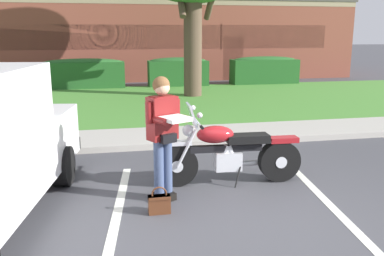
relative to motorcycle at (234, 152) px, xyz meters
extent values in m
plane|color=#424247|center=(0.07, -1.38, -0.49)|extent=(140.00, 140.00, 0.00)
cube|color=#ADA89E|center=(0.07, 2.18, -0.43)|extent=(60.00, 0.20, 0.12)
cube|color=#ADA89E|center=(0.07, 3.03, -0.45)|extent=(60.00, 1.50, 0.08)
cube|color=#478433|center=(0.07, 7.74, -0.46)|extent=(60.00, 7.93, 0.06)
cube|color=silver|center=(-1.84, -1.18, -0.49)|extent=(0.66, 4.38, 0.01)
cube|color=silver|center=(1.00, -1.18, -0.49)|extent=(0.66, 4.38, 0.01)
cylinder|color=black|center=(-0.88, 0.04, -0.17)|extent=(0.64, 0.13, 0.64)
cylinder|color=silver|center=(-0.88, 0.04, -0.17)|extent=(0.18, 0.13, 0.18)
cylinder|color=black|center=(0.72, -0.04, -0.17)|extent=(0.65, 0.21, 0.64)
cylinder|color=silver|center=(0.72, -0.04, -0.17)|extent=(0.19, 0.21, 0.18)
cube|color=silver|center=(-0.88, 0.04, 0.18)|extent=(0.45, 0.16, 0.06)
cube|color=maroon|center=(0.77, -0.04, 0.17)|extent=(0.45, 0.22, 0.08)
cylinder|color=silver|center=(-0.75, -0.05, 0.11)|extent=(0.31, 0.06, 0.58)
cylinder|color=silver|center=(-0.74, 0.11, 0.11)|extent=(0.31, 0.06, 0.58)
sphere|color=silver|center=(-0.71, 0.03, 0.37)|extent=(0.17, 0.17, 0.17)
cylinder|color=silver|center=(-0.57, 0.02, 0.49)|extent=(0.07, 0.72, 0.03)
cylinder|color=black|center=(-0.58, -0.34, 0.49)|extent=(0.05, 0.10, 0.04)
cylinder|color=black|center=(-0.55, 0.38, 0.49)|extent=(0.05, 0.10, 0.04)
sphere|color=silver|center=(-0.60, -0.28, 0.65)|extent=(0.08, 0.08, 0.08)
sphere|color=silver|center=(-0.57, 0.32, 0.65)|extent=(0.08, 0.08, 0.08)
cube|color=#B2BCC6|center=(-0.65, 0.03, 0.59)|extent=(0.16, 0.37, 0.35)
cube|color=black|center=(-0.13, 0.00, 0.07)|extent=(1.10, 0.15, 0.10)
ellipsoid|color=maroon|center=(-0.30, 0.01, 0.29)|extent=(0.57, 0.35, 0.26)
cube|color=black|center=(0.20, -0.01, 0.21)|extent=(0.65, 0.31, 0.12)
cube|color=silver|center=(-0.10, 0.00, -0.13)|extent=(0.41, 0.26, 0.28)
cylinder|color=silver|center=(-0.13, 0.00, 0.03)|extent=(0.18, 0.13, 0.21)
cylinder|color=silver|center=(-0.07, 0.00, 0.03)|extent=(0.18, 0.13, 0.21)
cylinder|color=silver|center=(0.28, 0.12, -0.23)|extent=(0.60, 0.11, 0.08)
cylinder|color=silver|center=(0.48, 0.11, -0.23)|extent=(0.60, 0.11, 0.08)
cylinder|color=black|center=(0.01, -0.16, -0.34)|extent=(0.13, 0.12, 0.30)
cube|color=black|center=(-1.07, -0.41, -0.44)|extent=(0.21, 0.26, 0.10)
cube|color=black|center=(-1.20, -0.48, -0.44)|extent=(0.21, 0.26, 0.10)
cylinder|color=#3D4C70|center=(-1.08, -0.40, -0.06)|extent=(0.14, 0.14, 0.86)
cylinder|color=#3D4C70|center=(-1.21, -0.46, -0.06)|extent=(0.14, 0.14, 0.86)
cube|color=maroon|center=(-1.15, -0.43, 0.66)|extent=(0.44, 0.37, 0.58)
cube|color=maroon|center=(-1.15, -0.43, 0.93)|extent=(0.36, 0.31, 0.06)
sphere|color=tan|center=(-1.15, -0.43, 1.07)|extent=(0.21, 0.21, 0.21)
sphere|color=brown|center=(-1.15, -0.41, 1.10)|extent=(0.23, 0.23, 0.23)
cube|color=black|center=(-1.09, -0.54, 0.41)|extent=(0.24, 0.19, 0.12)
cylinder|color=maroon|center=(-0.93, -0.50, 0.68)|extent=(0.23, 0.34, 0.09)
cylinder|color=maroon|center=(-1.22, -0.64, 0.68)|extent=(0.23, 0.34, 0.09)
cylinder|color=maroon|center=(-0.94, -0.35, 0.76)|extent=(0.10, 0.10, 0.28)
cylinder|color=maroon|center=(-1.33, -0.54, 0.76)|extent=(0.10, 0.10, 0.28)
cube|color=white|center=(-1.01, -0.70, 0.70)|extent=(0.43, 0.43, 0.05)
cube|color=#562D19|center=(-1.26, -0.87, -0.37)|extent=(0.28, 0.12, 0.24)
cube|color=#562D19|center=(-1.26, -0.88, -0.27)|extent=(0.28, 0.13, 0.04)
torus|color=#562D19|center=(-1.26, -0.87, -0.23)|extent=(0.20, 0.02, 0.20)
cube|color=black|center=(-2.86, -1.14, 0.99)|extent=(0.47, 2.70, 0.55)
cube|color=black|center=(-3.28, 1.50, -0.09)|extent=(1.89, 0.40, 0.20)
cylinder|color=black|center=(-2.55, 0.44, -0.19)|extent=(0.33, 0.63, 0.60)
cylinder|color=brown|center=(1.17, 8.69, 1.24)|extent=(0.63, 0.63, 3.47)
cylinder|color=brown|center=(1.82, 8.69, 2.85)|extent=(0.22, 1.45, 1.29)
cube|color=#235623|center=(-2.72, 11.72, 0.06)|extent=(3.25, 0.90, 1.10)
ellipsoid|color=#235623|center=(-2.72, 11.72, 0.61)|extent=(3.08, 0.84, 0.28)
cube|color=#235623|center=(1.16, 11.72, 0.06)|extent=(2.51, 0.90, 1.10)
ellipsoid|color=#235623|center=(1.16, 11.72, 0.61)|extent=(2.38, 0.84, 0.28)
cube|color=#235623|center=(5.04, 11.72, 0.06)|extent=(2.96, 0.90, 1.10)
ellipsoid|color=#235623|center=(5.04, 11.72, 0.61)|extent=(2.81, 0.84, 0.28)
cube|color=brown|center=(0.00, 17.75, 1.38)|extent=(20.93, 8.21, 3.74)
cube|color=#998466|center=(0.00, 13.69, 3.13)|extent=(20.93, 0.10, 0.24)
cube|color=#4C4742|center=(0.00, 17.75, 3.35)|extent=(21.14, 8.30, 0.20)
cube|color=#1E282D|center=(0.00, 13.68, 1.57)|extent=(17.79, 0.06, 1.10)
cube|color=brown|center=(-3.55, 13.67, 1.57)|extent=(0.08, 0.04, 1.20)
cube|color=brown|center=(0.00, 13.67, 1.57)|extent=(0.08, 0.04, 1.20)
cube|color=brown|center=(3.56, 13.67, 1.57)|extent=(0.08, 0.04, 1.20)
cube|color=brown|center=(7.12, 13.67, 1.57)|extent=(0.08, 0.04, 1.20)
cube|color=#473323|center=(4.19, 13.69, 0.56)|extent=(1.00, 0.08, 2.10)
camera|label=1|loc=(-1.86, -5.83, 1.77)|focal=39.09mm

